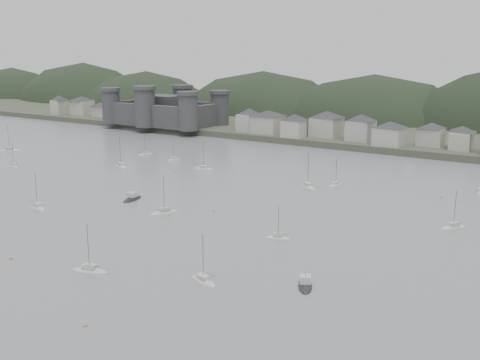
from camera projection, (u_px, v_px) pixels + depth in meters
The scene contains 9 objects.
ground at pixel (15, 289), 101.12m from camera, with size 900.00×900.00×0.00m, color slate.
far_shore_land at pixel (436, 120), 340.60m from camera, with size 900.00×250.00×3.00m, color #383D2D.
forested_ridge at pixel (431, 147), 320.09m from camera, with size 851.55×103.94×102.57m.
castle at pixel (165, 110), 309.23m from camera, with size 66.00×43.00×20.00m.
sailboat_lead at pixel (145, 154), 234.08m from camera, with size 4.09×7.02×9.18m.
moored_fleet at pixel (183, 208), 153.06m from camera, with size 248.58×150.27×12.85m.
motor_launch_near at pixel (305, 285), 101.92m from camera, with size 5.66×7.62×3.74m.
motor_launch_far at pixel (132, 199), 162.11m from camera, with size 4.21×8.53×3.95m.
mooring_buoys at pixel (194, 209), 151.83m from camera, with size 185.82×125.52×0.70m.
Camera 1 is at (86.27, -55.67, 42.30)m, focal length 41.23 mm.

